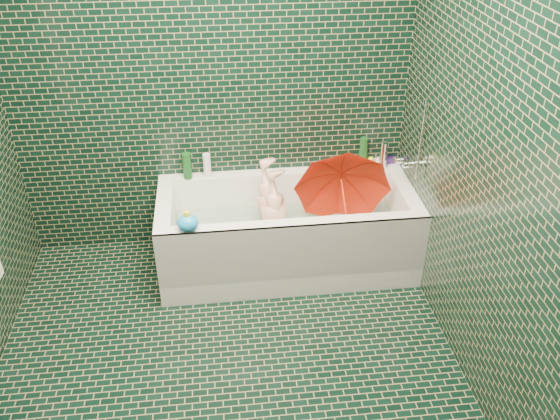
{
  "coord_description": "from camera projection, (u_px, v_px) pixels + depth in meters",
  "views": [
    {
      "loc": [
        0.01,
        -2.26,
        2.56
      ],
      "look_at": [
        0.38,
        0.82,
        0.57
      ],
      "focal_mm": 38.0,
      "sensor_mm": 36.0,
      "label": 1
    }
  ],
  "objects": [
    {
      "name": "wall_back",
      "position": [
        210.0,
        75.0,
        3.77
      ],
      "size": [
        2.8,
        0.0,
        2.8
      ],
      "primitive_type": "plane",
      "rotation": [
        1.57,
        0.0,
        0.0
      ],
      "color": "black",
      "rests_on": "floor"
    },
    {
      "name": "bottle_left_short",
      "position": [
        207.0,
        165.0,
        4.04
      ],
      "size": [
        0.07,
        0.07,
        0.17
      ],
      "primitive_type": "cylinder",
      "rotation": [
        0.0,
        0.0,
        0.34
      ],
      "color": "white",
      "rests_on": "bathtub"
    },
    {
      "name": "bath_toy",
      "position": [
        188.0,
        223.0,
        3.5
      ],
      "size": [
        0.14,
        0.12,
        0.13
      ],
      "rotation": [
        0.0,
        0.0,
        0.14
      ],
      "color": "#188CDE",
      "rests_on": "bathtub"
    },
    {
      "name": "bottle_right_pump",
      "position": [
        383.0,
        155.0,
        4.14
      ],
      "size": [
        0.06,
        0.06,
        0.2
      ],
      "primitive_type": "cylinder",
      "rotation": [
        0.0,
        0.0,
        -0.3
      ],
      "color": "silver",
      "rests_on": "bathtub"
    },
    {
      "name": "soap_bottle_b",
      "position": [
        392.0,
        164.0,
        4.24
      ],
      "size": [
        0.09,
        0.1,
        0.19
      ],
      "primitive_type": "imported",
      "rotation": [
        0.0,
        0.0,
        0.1
      ],
      "color": "#412079",
      "rests_on": "bathtub"
    },
    {
      "name": "soap_bottle_c",
      "position": [
        368.0,
        165.0,
        4.22
      ],
      "size": [
        0.18,
        0.18,
        0.18
      ],
      "primitive_type": "imported",
      "rotation": [
        0.0,
        0.0,
        0.29
      ],
      "color": "#144818",
      "rests_on": "bathtub"
    },
    {
      "name": "wall_right",
      "position": [
        500.0,
        168.0,
        2.72
      ],
      "size": [
        0.0,
        2.8,
        2.8
      ],
      "primitive_type": "plane",
      "rotation": [
        1.57,
        0.0,
        -1.57
      ],
      "color": "black",
      "rests_on": "floor"
    },
    {
      "name": "bottle_left_tall",
      "position": [
        187.0,
        166.0,
        4.02
      ],
      "size": [
        0.06,
        0.06,
        0.19
      ],
      "primitive_type": "cylinder",
      "rotation": [
        0.0,
        0.0,
        -0.05
      ],
      "color": "#144818",
      "rests_on": "bathtub"
    },
    {
      "name": "child",
      "position": [
        277.0,
        227.0,
        3.99
      ],
      "size": [
        1.0,
        0.5,
        0.3
      ],
      "primitive_type": "imported",
      "rotation": [
        -1.49,
        0.0,
        -1.4
      ],
      "color": "#DEA18A",
      "rests_on": "bathtub"
    },
    {
      "name": "soap_bottle_a",
      "position": [
        380.0,
        167.0,
        4.2
      ],
      "size": [
        0.11,
        0.11,
        0.25
      ],
      "primitive_type": "imported",
      "rotation": [
        0.0,
        0.0,
        -0.16
      ],
      "color": "white",
      "rests_on": "bathtub"
    },
    {
      "name": "bath_mat",
      "position": [
        287.0,
        244.0,
        4.09
      ],
      "size": [
        1.35,
        0.47,
        0.01
      ],
      "primitive_type": "cube",
      "color": "green",
      "rests_on": "bathtub"
    },
    {
      "name": "water",
      "position": [
        287.0,
        227.0,
        4.01
      ],
      "size": [
        1.48,
        0.53,
        0.0
      ],
      "primitive_type": "cube",
      "color": "silver",
      "rests_on": "bathtub"
    },
    {
      "name": "bottle_right_tall",
      "position": [
        363.0,
        152.0,
        4.15
      ],
      "size": [
        0.06,
        0.06,
        0.22
      ],
      "primitive_type": "cylinder",
      "rotation": [
        0.0,
        0.0,
        0.06
      ],
      "color": "#144818",
      "rests_on": "bathtub"
    },
    {
      "name": "faucet",
      "position": [
        412.0,
        159.0,
        3.83
      ],
      "size": [
        0.18,
        0.19,
        0.55
      ],
      "color": "silver",
      "rests_on": "wall_right"
    },
    {
      "name": "bathtub",
      "position": [
        287.0,
        239.0,
        4.04
      ],
      "size": [
        1.7,
        0.75,
        0.55
      ],
      "color": "white",
      "rests_on": "floor"
    },
    {
      "name": "umbrella",
      "position": [
        344.0,
        199.0,
        3.85
      ],
      "size": [
        0.81,
        0.8,
        0.84
      ],
      "primitive_type": "imported",
      "rotation": [
        0.27,
        -0.34,
        -0.18
      ],
      "color": "red",
      "rests_on": "bathtub"
    },
    {
      "name": "floor",
      "position": [
        230.0,
        381.0,
        3.27
      ],
      "size": [
        2.8,
        2.8,
        0.0
      ],
      "primitive_type": "plane",
      "color": "black",
      "rests_on": "ground"
    },
    {
      "name": "rubber_duck",
      "position": [
        367.0,
        163.0,
        4.17
      ],
      "size": [
        0.11,
        0.09,
        0.08
      ],
      "rotation": [
        0.0,
        0.0,
        -0.32
      ],
      "color": "yellow",
      "rests_on": "bathtub"
    }
  ]
}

